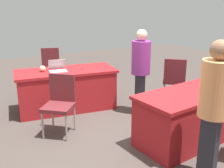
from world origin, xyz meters
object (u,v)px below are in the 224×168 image
table_foreground (66,89)px  person_attendee_standing (141,68)px  yarn_ball (43,69)px  chair_tucked_right (174,78)px  person_organiser (214,106)px  scissors_red (82,68)px  chair_by_pillar (51,64)px  table_mid_right (193,115)px  chair_near_front (60,101)px  laptop_silver (58,69)px

table_foreground → person_attendee_standing: person_attendee_standing is taller
yarn_ball → person_attendee_standing: bearing=147.9°
chair_tucked_right → person_organiser: bearing=-79.8°
yarn_ball → scissors_red: 0.75m
person_organiser → chair_by_pillar: bearing=-112.3°
table_mid_right → person_attendee_standing: bearing=-85.8°
chair_by_pillar → person_organiser: size_ratio=0.58×
chair_near_front → chair_by_pillar: chair_by_pillar is taller
yarn_ball → table_foreground: bearing=167.4°
table_foreground → laptop_silver: bearing=5.0°
table_foreground → scissors_red: (-0.33, 0.04, 0.39)m
chair_by_pillar → scissors_red: chair_by_pillar is taller
table_mid_right → chair_near_front: chair_near_front is taller
chair_near_front → yarn_ball: 1.06m
scissors_red → person_attendee_standing: bearing=74.3°
person_attendee_standing → laptop_silver: bearing=-86.0°
chair_tucked_right → yarn_ball: 2.58m
person_attendee_standing → table_mid_right: bearing=42.0°
chair_by_pillar → scissors_red: size_ratio=5.33×
person_attendee_standing → laptop_silver: person_attendee_standing is taller
chair_tucked_right → laptop_silver: bearing=-159.0°
chair_tucked_right → chair_by_pillar: bearing=167.3°
table_mid_right → chair_by_pillar: (0.99, -3.79, 0.16)m
person_attendee_standing → scissors_red: bearing=-98.4°
table_mid_right → laptop_silver: size_ratio=5.36×
chair_by_pillar → chair_near_front: bearing=-85.1°
person_organiser → scissors_red: (0.33, -2.89, -0.14)m
scissors_red → chair_near_front: bearing=-10.7°
chair_tucked_right → laptop_silver: 2.30m
chair_tucked_right → person_organiser: size_ratio=0.58×
table_foreground → table_mid_right: bearing=119.8°
laptop_silver → yarn_ball: laptop_silver is taller
chair_by_pillar → person_organiser: bearing=-65.2°
chair_by_pillar → table_foreground: bearing=-78.2°
person_attendee_standing → laptop_silver: size_ratio=4.38×
table_mid_right → person_attendee_standing: size_ratio=1.23×
chair_by_pillar → person_organiser: person_organiser is taller
table_foreground → chair_by_pillar: size_ratio=2.06×
table_foreground → table_mid_right: 2.45m
table_foreground → person_attendee_standing: bearing=142.3°
table_foreground → table_mid_right: same height
person_organiser → table_mid_right: bearing=-152.4°
laptop_silver → scissors_red: laptop_silver is taller
table_mid_right → chair_by_pillar: size_ratio=2.00×
table_foreground → chair_by_pillar: bearing=-97.7°
table_mid_right → chair_tucked_right: bearing=-120.7°
person_attendee_standing → scissors_red: 1.15m
laptop_silver → table_foreground: bearing=-166.3°
table_foreground → yarn_ball: (0.41, -0.09, 0.44)m
table_foreground → chair_tucked_right: chair_tucked_right is taller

